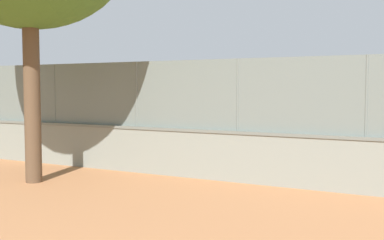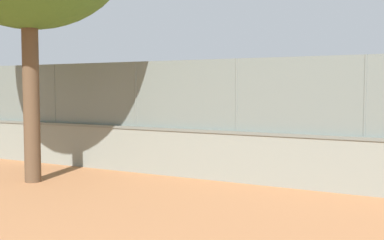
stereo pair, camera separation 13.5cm
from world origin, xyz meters
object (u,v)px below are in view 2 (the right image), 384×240
(player_at_service_line, at_px, (317,130))
(sports_ball, at_px, (87,145))
(player_near_wall_returning, at_px, (113,127))
(courtside_bench, at_px, (288,163))
(player_crossing_court, at_px, (158,129))

(player_at_service_line, bearing_deg, sports_ball, 21.43)
(player_near_wall_returning, bearing_deg, courtside_bench, 159.83)
(player_near_wall_returning, distance_m, player_crossing_court, 3.16)
(sports_ball, xyz_separation_m, courtside_bench, (-9.80, 2.72, 0.37))
(sports_ball, relative_size, courtside_bench, 0.12)
(player_near_wall_returning, xyz_separation_m, player_at_service_line, (-7.96, -3.04, -0.02))
(player_crossing_court, xyz_separation_m, sports_ball, (4.03, -0.56, -0.93))
(player_crossing_court, distance_m, courtside_bench, 6.19)
(player_near_wall_returning, bearing_deg, player_at_service_line, -159.09)
(player_crossing_court, bearing_deg, player_near_wall_returning, -19.46)
(player_at_service_line, height_order, sports_ball, player_at_service_line)
(player_at_service_line, height_order, player_crossing_court, player_crossing_court)
(player_at_service_line, relative_size, player_crossing_court, 0.87)
(player_near_wall_returning, height_order, player_crossing_court, player_crossing_court)
(player_near_wall_returning, xyz_separation_m, sports_ball, (1.05, 0.50, -0.80))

